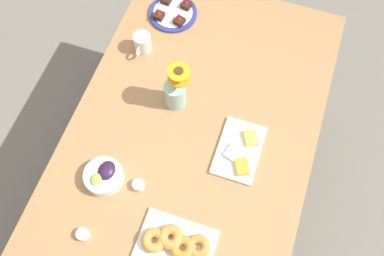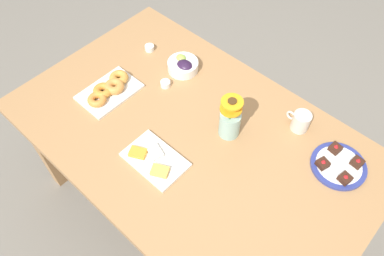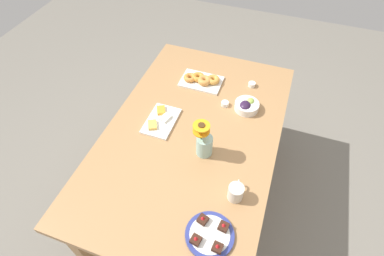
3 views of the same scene
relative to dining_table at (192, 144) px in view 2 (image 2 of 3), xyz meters
name	(u,v)px [view 2 (image 2 of 3)]	position (x,y,z in m)	size (l,w,h in m)	color
ground_plane	(192,206)	(0.00, 0.00, -0.65)	(6.00, 6.00, 0.00)	slate
dining_table	(192,144)	(0.00, 0.00, 0.00)	(1.60, 1.00, 0.74)	#A87A4C
coffee_mug	(301,121)	(-0.32, -0.34, 0.13)	(0.11, 0.08, 0.09)	beige
grape_bowl	(183,65)	(0.30, -0.26, 0.12)	(0.15, 0.15, 0.07)	white
cheese_platter	(154,160)	(0.02, 0.21, 0.10)	(0.26, 0.17, 0.03)	white
croissant_platter	(109,89)	(0.45, 0.09, 0.11)	(0.19, 0.28, 0.05)	white
jam_cup_honey	(149,48)	(0.53, -0.25, 0.10)	(0.05, 0.05, 0.03)	white
jam_cup_berry	(165,84)	(0.29, -0.12, 0.10)	(0.05, 0.05, 0.03)	white
dessert_plate	(339,165)	(-0.56, -0.28, 0.10)	(0.23, 0.23, 0.05)	navy
flower_vase	(230,122)	(-0.12, -0.11, 0.17)	(0.10, 0.11, 0.24)	#99C1B7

